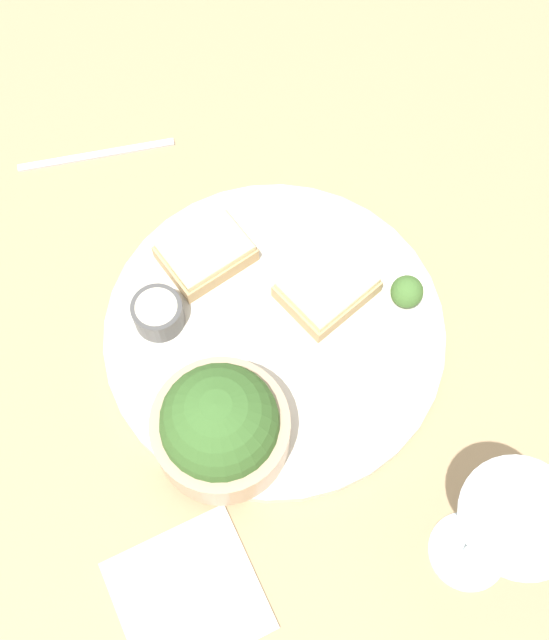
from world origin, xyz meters
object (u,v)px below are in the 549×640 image
Objects in this scene: cheese_toast_near at (327,287)px; cheese_toast_far at (205,252)px; wine_glass at (504,528)px; sauce_ramekin at (158,313)px; fork at (96,154)px; napkin at (188,595)px; salad_bowl at (220,426)px.

cheese_toast_near is 0.12m from cheese_toast_far.
wine_glass is at bearing -58.70° from cheese_toast_far.
fork is (-0.05, 0.20, -0.03)m from sauce_ramekin.
napkin is at bearing -90.31° from sauce_ramekin.
wine_glass is (0.19, -0.31, 0.09)m from cheese_toast_far.
napkin is at bearing -99.62° from cheese_toast_far.
salad_bowl is 0.13m from sauce_ramekin.
wine_glass reaches higher than fork.
wine_glass is 0.26m from napkin.
salad_bowl is at bearing -91.97° from cheese_toast_far.
sauce_ramekin is 0.47× the size of cheese_toast_far.
napkin is (-0.05, -0.12, -0.05)m from salad_bowl.
cheese_toast_near is 0.64× the size of wine_glass.
wine_glass is at bearing -72.84° from cheese_toast_near.
cheese_toast_far is (-0.11, 0.05, 0.00)m from cheese_toast_near.
cheese_toast_near reaches higher than napkin.
cheese_toast_far reaches higher than fork.
salad_bowl is 1.16× the size of cheese_toast_far.
fork is (-0.29, 0.45, -0.12)m from wine_glass.
sauce_ramekin is 0.08m from cheese_toast_far.
cheese_toast_near is (0.11, 0.13, -0.03)m from salad_bowl.
fork is (-0.09, 0.33, -0.05)m from salad_bowl.
salad_bowl is at bearing -70.14° from sauce_ramekin.
cheese_toast_far is 0.31m from napkin.
fork is (-0.10, 0.15, -0.02)m from cheese_toast_far.
cheese_toast_near is at bearing 1.44° from sauce_ramekin.
napkin is 0.87× the size of fork.
wine_glass is at bearing 0.04° from napkin.
wine_glass reaches higher than salad_bowl.
salad_bowl is 0.17m from cheese_toast_near.
sauce_ramekin is 0.45× the size of cheese_toast_near.
fork is at bearing 136.07° from cheese_toast_near.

